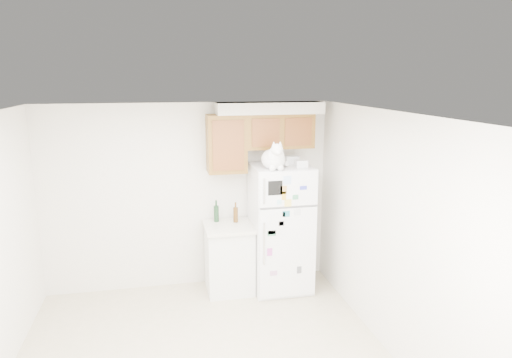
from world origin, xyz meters
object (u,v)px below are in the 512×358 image
object	(u,v)px
base_counter	(229,257)
cat	(274,158)
refrigerator	(281,228)
bottle_amber	(236,212)
storage_box_back	(291,160)
bottle_green	(216,211)
storage_box_front	(301,164)

from	to	relation	value
base_counter	cat	xyz separation A→B (m)	(0.54, -0.28, 1.38)
refrigerator	bottle_amber	size ratio (longest dim) A/B	6.20
base_counter	storage_box_back	bearing A→B (deg)	2.44
bottle_green	storage_box_back	bearing A→B (deg)	-7.89
cat	storage_box_front	distance (m)	0.38
cat	bottle_amber	world-z (taller)	cat
refrigerator	storage_box_back	world-z (taller)	storage_box_back
bottle_amber	refrigerator	bearing A→B (deg)	-16.35
storage_box_back	storage_box_front	size ratio (longest dim) A/B	1.20
storage_box_front	base_counter	bearing A→B (deg)	164.05
cat	bottle_green	bearing A→B (deg)	145.87
base_counter	bottle_amber	world-z (taller)	bottle_amber
bottle_green	bottle_amber	size ratio (longest dim) A/B	1.08
base_counter	cat	bearing A→B (deg)	-27.89
storage_box_back	bottle_green	bearing A→B (deg)	168.06
storage_box_back	bottle_green	size ratio (longest dim) A/B	0.61
base_counter	cat	size ratio (longest dim) A/B	1.74
cat	bottle_green	distance (m)	1.12
storage_box_back	storage_box_front	world-z (taller)	storage_box_back
base_counter	bottle_green	xyz separation A→B (m)	(-0.14, 0.17, 0.60)
cat	storage_box_front	size ratio (longest dim) A/B	3.53
storage_box_front	bottle_amber	size ratio (longest dim) A/B	0.55
storage_box_back	bottle_green	xyz separation A→B (m)	(-0.99, 0.14, -0.68)
refrigerator	base_counter	xyz separation A→B (m)	(-0.69, 0.07, -0.39)
base_counter	storage_box_back	distance (m)	1.55
cat	bottle_green	world-z (taller)	cat
cat	bottle_green	size ratio (longest dim) A/B	1.79
refrigerator	storage_box_back	size ratio (longest dim) A/B	9.44
bottle_green	storage_box_front	bearing A→B (deg)	-21.16
cat	storage_box_back	xyz separation A→B (m)	(0.32, 0.32, -0.09)
refrigerator	bottle_amber	distance (m)	0.64
storage_box_back	bottle_green	distance (m)	1.21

